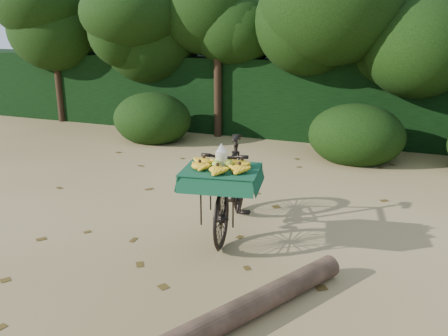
% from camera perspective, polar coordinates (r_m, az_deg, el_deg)
% --- Properties ---
extents(ground, '(80.00, 80.00, 0.00)m').
position_cam_1_polar(ground, '(6.05, -4.32, -8.02)').
color(ground, tan).
rests_on(ground, ground).
extents(vendor_bicycle, '(1.03, 2.02, 1.19)m').
position_cam_1_polar(vendor_bicycle, '(5.97, 0.83, -2.03)').
color(vendor_bicycle, black).
rests_on(vendor_bicycle, ground).
extents(fallen_log, '(1.66, 2.89, 0.23)m').
position_cam_1_polar(fallen_log, '(4.22, -1.06, -18.24)').
color(fallen_log, brown).
rests_on(fallen_log, ground).
extents(hedge_backdrop, '(26.00, 1.80, 1.80)m').
position_cam_1_polar(hedge_backdrop, '(11.60, 9.54, 8.44)').
color(hedge_backdrop, black).
rests_on(hedge_backdrop, ground).
extents(tree_row, '(14.50, 2.00, 4.00)m').
position_cam_1_polar(tree_row, '(10.88, 5.43, 13.89)').
color(tree_row, black).
rests_on(tree_row, ground).
extents(bush_clumps, '(8.80, 1.70, 0.90)m').
position_cam_1_polar(bush_clumps, '(9.65, 9.68, 4.06)').
color(bush_clumps, black).
rests_on(bush_clumps, ground).
extents(leaf_litter, '(7.00, 7.30, 0.01)m').
position_cam_1_polar(leaf_litter, '(6.59, -1.82, -5.80)').
color(leaf_litter, '#4C3914').
rests_on(leaf_litter, ground).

